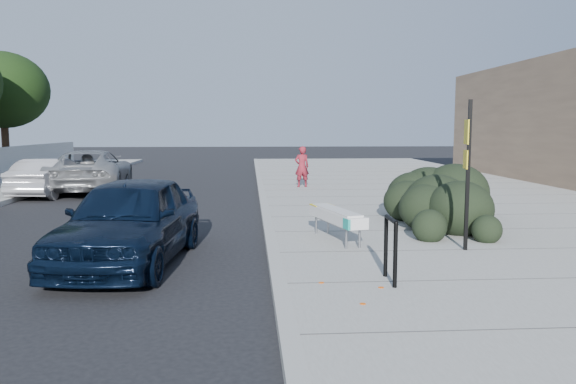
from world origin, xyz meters
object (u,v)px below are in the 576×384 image
(bike_rack, at_px, (391,243))
(sign_post, at_px, (467,166))
(wagon_silver, at_px, (51,177))
(bench, at_px, (337,216))
(pedestrian, at_px, (302,167))
(suv_silver, at_px, (90,171))
(sedan_navy, at_px, (130,220))

(bike_rack, xyz_separation_m, sign_post, (1.89, 2.00, 0.97))
(bike_rack, height_order, wagon_silver, wagon_silver)
(bench, distance_m, pedestrian, 10.04)
(suv_silver, relative_size, pedestrian, 3.67)
(pedestrian, bearing_deg, sign_post, 87.56)
(sedan_navy, height_order, pedestrian, pedestrian)
(bench, bearing_deg, wagon_silver, 119.12)
(bench, bearing_deg, suv_silver, 112.32)
(sedan_navy, bearing_deg, wagon_silver, 121.28)
(bike_rack, distance_m, wagon_silver, 15.03)
(pedestrian, bearing_deg, bench, 76.10)
(suv_silver, bearing_deg, sedan_navy, 102.84)
(sign_post, bearing_deg, bench, 164.47)
(suv_silver, bearing_deg, sign_post, 125.25)
(bench, height_order, bike_rack, bike_rack)
(bike_rack, xyz_separation_m, pedestrian, (-0.07, 13.03, 0.20))
(sign_post, bearing_deg, sedan_navy, -171.17)
(bench, distance_m, bike_rack, 3.02)
(bike_rack, bearing_deg, wagon_silver, 127.29)
(pedestrian, bearing_deg, sedan_navy, 57.44)
(wagon_silver, distance_m, suv_silver, 1.52)
(bike_rack, bearing_deg, sign_post, 47.73)
(bike_rack, relative_size, sedan_navy, 0.21)
(sign_post, height_order, sedan_navy, sign_post)
(bike_rack, bearing_deg, suv_silver, 121.77)
(sedan_navy, bearing_deg, suv_silver, 114.49)
(pedestrian, bearing_deg, bike_rack, 77.82)
(sign_post, relative_size, sedan_navy, 0.60)
(bench, relative_size, suv_silver, 0.37)
(bench, height_order, wagon_silver, wagon_silver)
(bench, relative_size, sign_post, 0.77)
(wagon_silver, bearing_deg, suv_silver, -126.18)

